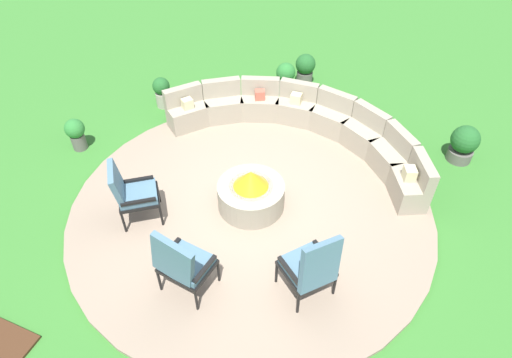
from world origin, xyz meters
The scene contains 12 objects.
ground_plane centered at (0.00, 0.00, 0.00)m, with size 24.00×24.00×0.00m, color #387A2D.
patio_circle centered at (0.00, 0.00, 0.03)m, with size 5.61×5.61×0.06m, color gray.
fire_pit centered at (0.00, 0.00, 0.33)m, with size 1.03×1.03×0.70m.
curved_stone_bench centered at (0.20, 1.96, 0.36)m, with size 4.89×2.03×0.77m.
lounge_chair_front_left centered at (-1.50, -0.88, 0.60)m, with size 0.78×0.80×1.03m.
lounge_chair_front_right centered at (-0.18, -1.74, 0.64)m, with size 0.71×0.61×1.16m.
lounge_chair_back_left centered at (1.30, -1.17, 0.62)m, with size 0.80×0.84×1.12m.
potted_plant_0 centered at (-0.67, 3.45, 0.37)m, with size 0.40×0.40×0.67m.
potted_plant_1 centered at (-0.40, 3.95, 0.37)m, with size 0.43×0.43×0.69m.
potted_plant_2 centered at (-3.47, 0.21, 0.35)m, with size 0.35×0.35×0.61m.
potted_plant_3 centered at (-2.79, 2.00, 0.35)m, with size 0.34×0.34×0.64m.
potted_plant_4 centered at (2.92, 2.51, 0.36)m, with size 0.48×0.48×0.68m.
Camera 1 is at (1.89, -4.39, 5.00)m, focal length 30.79 mm.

